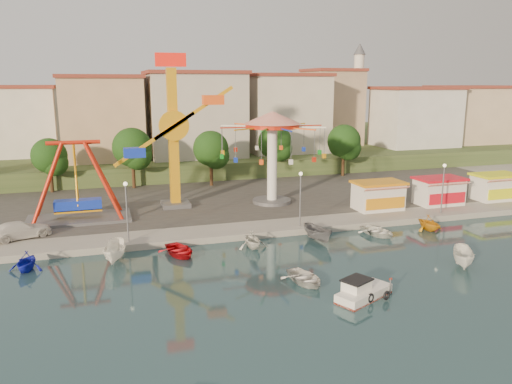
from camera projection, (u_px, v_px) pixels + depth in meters
name	position (u px, v px, depth m)	size (l,w,h in m)	color
ground	(262.00, 296.00, 33.59)	(200.00, 200.00, 0.00)	#122C33
quay_deck	(158.00, 159.00, 91.34)	(200.00, 100.00, 0.60)	#9E998E
asphalt_pad	(187.00, 194.00, 61.43)	(90.00, 28.00, 0.01)	#4C4944
hill_terrace	(155.00, 149.00, 95.74)	(200.00, 60.00, 3.00)	#384C26
pirate_ship_ride	(76.00, 183.00, 49.10)	(10.00, 5.00, 8.00)	#59595E
kamikaze_tower	(178.00, 137.00, 53.67)	(8.66, 3.10, 16.50)	#59595E
wave_swinger	(272.00, 136.00, 55.52)	(11.60, 11.60, 10.40)	#59595E
booth_left	(378.00, 195.00, 53.86)	(5.40, 3.78, 3.08)	white
booth_mid	(439.00, 191.00, 56.11)	(5.40, 3.78, 3.08)	white
booth_right	(495.00, 186.00, 58.38)	(5.40, 3.78, 3.08)	white
lamp_post_1	(127.00, 214.00, 42.72)	(0.14, 0.14, 5.00)	#59595E
lamp_post_2	(300.00, 201.00, 47.36)	(0.14, 0.14, 5.00)	#59595E
lamp_post_3	(443.00, 190.00, 52.00)	(0.14, 0.14, 5.00)	#59595E
tree_1	(49.00, 156.00, 61.62)	(4.35, 4.35, 6.80)	#382314
tree_2	(132.00, 147.00, 63.96)	(5.02, 5.02, 7.85)	#382314
tree_3	(211.00, 149.00, 65.59)	(4.68, 4.68, 7.32)	#382314
tree_4	(275.00, 142.00, 71.24)	(4.86, 4.86, 7.60)	#382314
tree_5	(344.00, 141.00, 72.45)	(4.83, 4.83, 7.54)	#382314
building_1	(18.00, 129.00, 73.74)	(12.33, 9.01, 8.63)	silver
building_2	(110.00, 118.00, 77.81)	(11.95, 9.28, 11.23)	tan
building_3	(201.00, 124.00, 79.08)	(12.59, 10.50, 9.20)	beige
building_4	(274.00, 121.00, 86.15)	(10.75, 9.23, 9.24)	beige
building_5	(349.00, 114.00, 88.05)	(12.77, 10.96, 11.21)	tan
building_6	(412.00, 110.00, 89.89)	(8.23, 8.98, 12.36)	silver
building_7	(448.00, 117.00, 98.32)	(11.59, 10.93, 8.76)	beige
minaret	(358.00, 91.00, 91.67)	(2.80, 2.80, 18.00)	silver
cabin_motorboat	(362.00, 293.00, 33.18)	(4.60, 3.37, 1.52)	white
rowboat_a	(305.00, 278.00, 35.74)	(2.65, 3.71, 0.77)	silver
skiff	(464.00, 258.00, 38.78)	(1.47, 3.90, 1.51)	white
van	(20.00, 230.00, 43.97)	(2.12, 5.23, 1.52)	silver
moored_boat_1	(26.00, 261.00, 37.99)	(2.50, 2.90, 1.53)	#141CB2
moored_boat_2	(115.00, 252.00, 39.88)	(1.56, 4.16, 1.61)	white
moored_boat_3	(180.00, 251.00, 41.46)	(2.82, 3.95, 0.82)	red
moored_boat_4	(252.00, 240.00, 43.22)	(2.50, 2.90, 1.53)	silver
moored_boat_5	(318.00, 234.00, 45.03)	(1.44, 3.82, 1.47)	#5E5E63
moored_boat_6	(378.00, 231.00, 46.89)	(2.71, 3.79, 0.79)	white
moored_boat_7	(429.00, 222.00, 48.42)	(2.55, 2.96, 1.56)	orange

